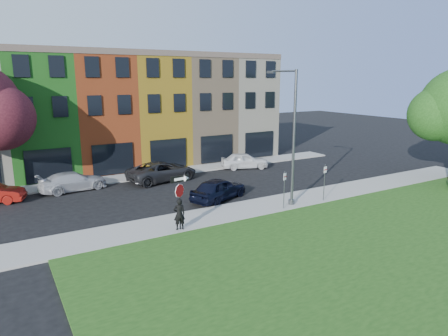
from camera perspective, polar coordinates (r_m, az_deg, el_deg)
ground at (r=23.14m, az=7.89°, el=-7.99°), size 120.00×120.00×0.00m
sidewalk_near at (r=26.51m, az=7.30°, el=-5.12°), size 40.00×3.00×0.12m
sidewalk_far at (r=34.56m, az=-11.72°, el=-1.07°), size 40.00×2.40×0.12m
rowhouse_block at (r=39.78m, az=-14.26°, el=7.79°), size 30.00×10.12×10.00m
stop_sign at (r=21.35m, az=-6.37°, el=-3.36°), size 1.05×0.16×2.99m
man at (r=21.73m, az=-6.41°, el=-6.56°), size 0.79×0.66×1.74m
sedan_near at (r=27.16m, az=-0.78°, el=-3.01°), size 5.16×5.89×1.55m
parked_car_silver at (r=31.46m, az=-20.74°, el=-1.80°), size 3.24×5.35×1.40m
parked_car_dark at (r=32.59m, az=-8.84°, el=-0.46°), size 4.37×6.52×1.59m
parked_car_white at (r=36.73m, az=2.95°, el=1.07°), size 4.46×5.41×1.47m
street_lamp at (r=25.62m, az=9.61°, el=4.22°), size 0.71×2.56×8.55m
parking_sign_a at (r=25.14m, az=8.62°, el=-2.50°), size 0.30×0.16×2.40m
parking_sign_b at (r=27.34m, az=14.18°, el=-1.45°), size 0.31×0.12×2.45m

